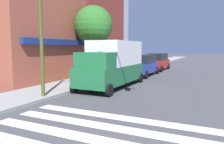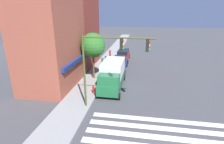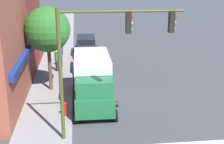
{
  "view_description": "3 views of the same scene",
  "coord_description": "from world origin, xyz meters",
  "px_view_note": "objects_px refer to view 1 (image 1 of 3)",
  "views": [
    {
      "loc": [
        -3.06,
        -1.42,
        2.59
      ],
      "look_at": [
        9.84,
        4.7,
        1.0
      ],
      "focal_mm": 35.0,
      "sensor_mm": 36.0,
      "label": 1
    },
    {
      "loc": [
        -8.26,
        1.8,
        8.17
      ],
      "look_at": [
        5.28,
        4.0,
        3.5
      ],
      "focal_mm": 28.0,
      "sensor_mm": 36.0,
      "label": 2
    },
    {
      "loc": [
        -8.61,
        5.6,
        7.92
      ],
      "look_at": [
        5.28,
        4.0,
        3.5
      ],
      "focal_mm": 50.0,
      "sensor_mm": 36.0,
      "label": 3
    }
  ],
  "objects_px": {
    "pedestrian_green_top": "(118,63)",
    "pedestrian_blue_shirt": "(125,63)",
    "street_tree": "(93,25)",
    "suv_red": "(157,61)",
    "suv_blue": "(142,65)",
    "pedestrian_red_jacket": "(138,60)",
    "box_truck_green": "(113,63)",
    "fire_hydrant": "(73,80)"
  },
  "relations": [
    {
      "from": "suv_blue",
      "to": "pedestrian_red_jacket",
      "type": "xyz_separation_m",
      "value": [
        5.95,
        2.45,
        0.04
      ]
    },
    {
      "from": "pedestrian_blue_shirt",
      "to": "street_tree",
      "type": "height_order",
      "value": "street_tree"
    },
    {
      "from": "pedestrian_green_top",
      "to": "pedestrian_blue_shirt",
      "type": "distance_m",
      "value": 1.18
    },
    {
      "from": "suv_blue",
      "to": "pedestrian_red_jacket",
      "type": "bearing_deg",
      "value": 22.18
    },
    {
      "from": "suv_red",
      "to": "fire_hydrant",
      "type": "relative_size",
      "value": 5.64
    },
    {
      "from": "pedestrian_blue_shirt",
      "to": "fire_hydrant",
      "type": "relative_size",
      "value": 2.1
    },
    {
      "from": "box_truck_green",
      "to": "pedestrian_green_top",
      "type": "bearing_deg",
      "value": 21.78
    },
    {
      "from": "box_truck_green",
      "to": "suv_red",
      "type": "bearing_deg",
      "value": 0.66
    },
    {
      "from": "suv_blue",
      "to": "pedestrian_green_top",
      "type": "xyz_separation_m",
      "value": [
        0.25,
        2.61,
        0.04
      ]
    },
    {
      "from": "pedestrian_red_jacket",
      "to": "pedestrian_green_top",
      "type": "bearing_deg",
      "value": -81.67
    },
    {
      "from": "box_truck_green",
      "to": "fire_hydrant",
      "type": "xyz_separation_m",
      "value": [
        -2.07,
        1.7,
        -0.97
      ]
    },
    {
      "from": "pedestrian_green_top",
      "to": "fire_hydrant",
      "type": "relative_size",
      "value": 2.1
    },
    {
      "from": "suv_blue",
      "to": "pedestrian_blue_shirt",
      "type": "bearing_deg",
      "value": 58.82
    },
    {
      "from": "pedestrian_red_jacket",
      "to": "pedestrian_blue_shirt",
      "type": "height_order",
      "value": "same"
    },
    {
      "from": "box_truck_green",
      "to": "suv_blue",
      "type": "bearing_deg",
      "value": 0.66
    },
    {
      "from": "street_tree",
      "to": "suv_red",
      "type": "bearing_deg",
      "value": -16.02
    },
    {
      "from": "pedestrian_red_jacket",
      "to": "box_truck_green",
      "type": "bearing_deg",
      "value": -68.89
    },
    {
      "from": "suv_red",
      "to": "pedestrian_red_jacket",
      "type": "height_order",
      "value": "suv_red"
    },
    {
      "from": "pedestrian_red_jacket",
      "to": "pedestrian_blue_shirt",
      "type": "relative_size",
      "value": 1.0
    },
    {
      "from": "pedestrian_blue_shirt",
      "to": "fire_hydrant",
      "type": "height_order",
      "value": "pedestrian_blue_shirt"
    },
    {
      "from": "pedestrian_green_top",
      "to": "street_tree",
      "type": "height_order",
      "value": "street_tree"
    },
    {
      "from": "pedestrian_green_top",
      "to": "pedestrian_blue_shirt",
      "type": "bearing_deg",
      "value": 115.64
    },
    {
      "from": "box_truck_green",
      "to": "pedestrian_blue_shirt",
      "type": "xyz_separation_m",
      "value": [
        7.91,
        2.33,
        -0.51
      ]
    },
    {
      "from": "pedestrian_red_jacket",
      "to": "suv_blue",
      "type": "bearing_deg",
      "value": -57.64
    },
    {
      "from": "suv_red",
      "to": "pedestrian_blue_shirt",
      "type": "height_order",
      "value": "suv_red"
    },
    {
      "from": "fire_hydrant",
      "to": "suv_blue",
      "type": "bearing_deg",
      "value": -11.2
    },
    {
      "from": "suv_red",
      "to": "pedestrian_red_jacket",
      "type": "relative_size",
      "value": 2.68
    },
    {
      "from": "pedestrian_blue_shirt",
      "to": "pedestrian_red_jacket",
      "type": "bearing_deg",
      "value": -97.51
    },
    {
      "from": "suv_blue",
      "to": "pedestrian_blue_shirt",
      "type": "xyz_separation_m",
      "value": [
        1.4,
        2.33,
        0.04
      ]
    },
    {
      "from": "pedestrian_red_jacket",
      "to": "fire_hydrant",
      "type": "bearing_deg",
      "value": -77.05
    },
    {
      "from": "pedestrian_green_top",
      "to": "street_tree",
      "type": "bearing_deg",
      "value": -52.75
    },
    {
      "from": "suv_blue",
      "to": "suv_red",
      "type": "xyz_separation_m",
      "value": [
        5.6,
        0.0,
        0.0
      ]
    },
    {
      "from": "pedestrian_green_top",
      "to": "pedestrian_red_jacket",
      "type": "distance_m",
      "value": 5.7
    },
    {
      "from": "pedestrian_blue_shirt",
      "to": "street_tree",
      "type": "distance_m",
      "value": 6.48
    },
    {
      "from": "box_truck_green",
      "to": "fire_hydrant",
      "type": "bearing_deg",
      "value": 141.29
    },
    {
      "from": "street_tree",
      "to": "box_truck_green",
      "type": "bearing_deg",
      "value": -130.06
    },
    {
      "from": "pedestrian_blue_shirt",
      "to": "suv_red",
      "type": "bearing_deg",
      "value": -128.01
    },
    {
      "from": "box_truck_green",
      "to": "fire_hydrant",
      "type": "relative_size",
      "value": 7.39
    },
    {
      "from": "suv_red",
      "to": "pedestrian_green_top",
      "type": "height_order",
      "value": "suv_red"
    },
    {
      "from": "suv_blue",
      "to": "pedestrian_green_top",
      "type": "relative_size",
      "value": 2.66
    },
    {
      "from": "fire_hydrant",
      "to": "street_tree",
      "type": "height_order",
      "value": "street_tree"
    },
    {
      "from": "suv_red",
      "to": "pedestrian_red_jacket",
      "type": "xyz_separation_m",
      "value": [
        0.35,
        2.45,
        0.04
      ]
    }
  ]
}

